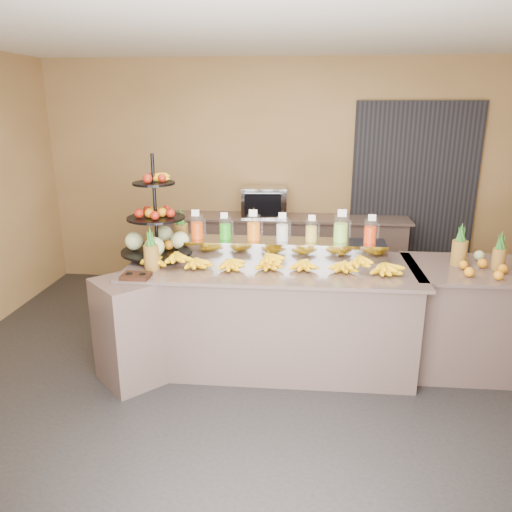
# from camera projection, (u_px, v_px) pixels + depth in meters

# --- Properties ---
(ground) EXTENTS (6.00, 6.00, 0.00)m
(ground) POSITION_uv_depth(u_px,v_px,m) (270.00, 379.00, 4.29)
(ground) COLOR black
(ground) RESTS_ON ground
(room_envelope) EXTENTS (6.04, 5.02, 2.82)m
(room_envelope) POSITION_uv_depth(u_px,v_px,m) (298.00, 149.00, 4.47)
(room_envelope) COLOR olive
(room_envelope) RESTS_ON ground
(buffet_counter) EXTENTS (2.75, 1.25, 0.93)m
(buffet_counter) POSITION_uv_depth(u_px,v_px,m) (259.00, 316.00, 4.41)
(buffet_counter) COLOR gray
(buffet_counter) RESTS_ON ground
(right_counter) EXTENTS (1.08, 0.88, 0.93)m
(right_counter) POSITION_uv_depth(u_px,v_px,m) (466.00, 317.00, 4.38)
(right_counter) COLOR gray
(right_counter) RESTS_ON ground
(back_ledge) EXTENTS (3.10, 0.55, 0.93)m
(back_ledge) POSITION_uv_depth(u_px,v_px,m) (282.00, 252.00, 6.29)
(back_ledge) COLOR gray
(back_ledge) RESTS_ON ground
(pitcher_tray) EXTENTS (1.85, 0.30, 0.15)m
(pitcher_tray) POSITION_uv_depth(u_px,v_px,m) (282.00, 248.00, 4.54)
(pitcher_tray) COLOR gray
(pitcher_tray) RESTS_ON buffet_counter
(juice_pitcher_orange_a) EXTENTS (0.12, 0.12, 0.29)m
(juice_pitcher_orange_a) POSITION_uv_depth(u_px,v_px,m) (197.00, 228.00, 4.56)
(juice_pitcher_orange_a) COLOR silver
(juice_pitcher_orange_a) RESTS_ON pitcher_tray
(juice_pitcher_green) EXTENTS (0.11, 0.11, 0.27)m
(juice_pitcher_green) POSITION_uv_depth(u_px,v_px,m) (225.00, 229.00, 4.54)
(juice_pitcher_green) COLOR silver
(juice_pitcher_green) RESTS_ON pitcher_tray
(juice_pitcher_orange_b) EXTENTS (0.12, 0.13, 0.30)m
(juice_pitcher_orange_b) POSITION_uv_depth(u_px,v_px,m) (254.00, 229.00, 4.51)
(juice_pitcher_orange_b) COLOR silver
(juice_pitcher_orange_b) RESTS_ON pitcher_tray
(juice_pitcher_milk) EXTENTS (0.11, 0.12, 0.28)m
(juice_pitcher_milk) POSITION_uv_depth(u_px,v_px,m) (282.00, 230.00, 4.49)
(juice_pitcher_milk) COLOR silver
(juice_pitcher_milk) RESTS_ON pitcher_tray
(juice_pitcher_lemon) EXTENTS (0.11, 0.11, 0.26)m
(juice_pitcher_lemon) POSITION_uv_depth(u_px,v_px,m) (311.00, 232.00, 4.47)
(juice_pitcher_lemon) COLOR silver
(juice_pitcher_lemon) RESTS_ON pitcher_tray
(juice_pitcher_lime) EXTENTS (0.13, 0.14, 0.32)m
(juice_pitcher_lime) POSITION_uv_depth(u_px,v_px,m) (341.00, 230.00, 4.44)
(juice_pitcher_lime) COLOR silver
(juice_pitcher_lime) RESTS_ON pitcher_tray
(juice_pitcher_orange_c) EXTENTS (0.11, 0.12, 0.27)m
(juice_pitcher_orange_c) POSITION_uv_depth(u_px,v_px,m) (370.00, 232.00, 4.42)
(juice_pitcher_orange_c) COLOR silver
(juice_pitcher_orange_c) RESTS_ON pitcher_tray
(banana_heap) EXTENTS (2.17, 0.20, 0.18)m
(banana_heap) POSITION_uv_depth(u_px,v_px,m) (268.00, 260.00, 4.20)
(banana_heap) COLOR yellow
(banana_heap) RESTS_ON buffet_counter
(fruit_stand) EXTENTS (0.83, 0.83, 0.93)m
(fruit_stand) POSITION_uv_depth(u_px,v_px,m) (162.00, 232.00, 4.48)
(fruit_stand) COLOR black
(fruit_stand) RESTS_ON buffet_counter
(condiment_caddy) EXTENTS (0.22, 0.17, 0.03)m
(condiment_caddy) POSITION_uv_depth(u_px,v_px,m) (136.00, 276.00, 3.99)
(condiment_caddy) COLOR black
(condiment_caddy) RESTS_ON buffet_counter
(pineapple_left_a) EXTENTS (0.12, 0.12, 0.37)m
(pineapple_left_a) POSITION_uv_depth(u_px,v_px,m) (151.00, 254.00, 4.15)
(pineapple_left_a) COLOR brown
(pineapple_left_a) RESTS_ON buffet_counter
(pineapple_left_b) EXTENTS (0.13, 0.13, 0.41)m
(pineapple_left_b) POSITION_uv_depth(u_px,v_px,m) (181.00, 234.00, 4.74)
(pineapple_left_b) COLOR brown
(pineapple_left_b) RESTS_ON buffet_counter
(right_fruit_pile) EXTENTS (0.41, 0.39, 0.22)m
(right_fruit_pile) POSITION_uv_depth(u_px,v_px,m) (479.00, 262.00, 4.15)
(right_fruit_pile) COLOR brown
(right_fruit_pile) RESTS_ON right_counter
(oven_warmer) EXTENTS (0.57, 0.42, 0.36)m
(oven_warmer) POSITION_uv_depth(u_px,v_px,m) (264.00, 202.00, 6.12)
(oven_warmer) COLOR gray
(oven_warmer) RESTS_ON back_ledge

